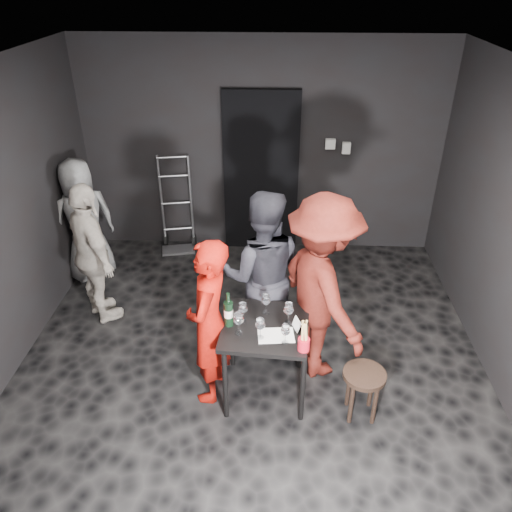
{
  "coord_description": "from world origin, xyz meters",
  "views": [
    {
      "loc": [
        0.22,
        -3.55,
        3.4
      ],
      "look_at": [
        0.04,
        0.25,
        1.13
      ],
      "focal_mm": 35.0,
      "sensor_mm": 36.0,
      "label": 1
    }
  ],
  "objects_px": {
    "woman_black": "(262,265)",
    "bystander_cream": "(92,252)",
    "tasting_table": "(265,334)",
    "server_red": "(209,320)",
    "bystander_grey": "(84,221)",
    "hand_truck": "(178,233)",
    "wine_bottle": "(229,313)",
    "man_maroon": "(323,273)",
    "stool": "(364,381)",
    "breadstick_cup": "(304,336)"
  },
  "relations": [
    {
      "from": "tasting_table",
      "to": "woman_black",
      "type": "relative_size",
      "value": 0.39
    },
    {
      "from": "tasting_table",
      "to": "stool",
      "type": "relative_size",
      "value": 1.6
    },
    {
      "from": "tasting_table",
      "to": "woman_black",
      "type": "height_order",
      "value": "woman_black"
    },
    {
      "from": "stool",
      "to": "server_red",
      "type": "height_order",
      "value": "server_red"
    },
    {
      "from": "breadstick_cup",
      "to": "bystander_grey",
      "type": "bearing_deg",
      "value": 139.64
    },
    {
      "from": "woman_black",
      "to": "bystander_cream",
      "type": "height_order",
      "value": "woman_black"
    },
    {
      "from": "woman_black",
      "to": "man_maroon",
      "type": "height_order",
      "value": "man_maroon"
    },
    {
      "from": "tasting_table",
      "to": "stool",
      "type": "bearing_deg",
      "value": -16.04
    },
    {
      "from": "server_red",
      "to": "bystander_grey",
      "type": "distance_m",
      "value": 2.54
    },
    {
      "from": "woman_black",
      "to": "wine_bottle",
      "type": "distance_m",
      "value": 0.7
    },
    {
      "from": "stool",
      "to": "bystander_cream",
      "type": "xyz_separation_m",
      "value": [
        -2.64,
        1.26,
        0.43
      ]
    },
    {
      "from": "tasting_table",
      "to": "bystander_grey",
      "type": "distance_m",
      "value": 2.87
    },
    {
      "from": "bystander_grey",
      "to": "wine_bottle",
      "type": "distance_m",
      "value": 2.65
    },
    {
      "from": "server_red",
      "to": "bystander_cream",
      "type": "height_order",
      "value": "bystander_cream"
    },
    {
      "from": "stool",
      "to": "breadstick_cup",
      "type": "relative_size",
      "value": 1.59
    },
    {
      "from": "woman_black",
      "to": "bystander_grey",
      "type": "distance_m",
      "value": 2.47
    },
    {
      "from": "stool",
      "to": "man_maroon",
      "type": "xyz_separation_m",
      "value": [
        -0.34,
        0.59,
        0.69
      ]
    },
    {
      "from": "tasting_table",
      "to": "bystander_cream",
      "type": "distance_m",
      "value": 2.09
    },
    {
      "from": "wine_bottle",
      "to": "bystander_cream",
      "type": "bearing_deg",
      "value": 145.62
    },
    {
      "from": "bystander_cream",
      "to": "tasting_table",
      "type": "bearing_deg",
      "value": -159.68
    },
    {
      "from": "server_red",
      "to": "man_maroon",
      "type": "distance_m",
      "value": 1.06
    },
    {
      "from": "woman_black",
      "to": "man_maroon",
      "type": "distance_m",
      "value": 0.62
    },
    {
      "from": "breadstick_cup",
      "to": "hand_truck",
      "type": "bearing_deg",
      "value": 118.62
    },
    {
      "from": "stool",
      "to": "man_maroon",
      "type": "relative_size",
      "value": 0.22
    },
    {
      "from": "server_red",
      "to": "wine_bottle",
      "type": "xyz_separation_m",
      "value": [
        0.16,
        0.01,
        0.07
      ]
    },
    {
      "from": "breadstick_cup",
      "to": "man_maroon",
      "type": "bearing_deg",
      "value": 74.56
    },
    {
      "from": "stool",
      "to": "wine_bottle",
      "type": "relative_size",
      "value": 1.46
    },
    {
      "from": "hand_truck",
      "to": "woman_black",
      "type": "xyz_separation_m",
      "value": [
        1.2,
        -1.92,
        0.72
      ]
    },
    {
      "from": "man_maroon",
      "to": "bystander_grey",
      "type": "xyz_separation_m",
      "value": [
        -2.68,
        1.49,
        -0.31
      ]
    },
    {
      "from": "stool",
      "to": "breadstick_cup",
      "type": "bearing_deg",
      "value": -174.29
    },
    {
      "from": "server_red",
      "to": "bystander_cream",
      "type": "bearing_deg",
      "value": -120.92
    },
    {
      "from": "bystander_grey",
      "to": "wine_bottle",
      "type": "height_order",
      "value": "bystander_grey"
    },
    {
      "from": "wine_bottle",
      "to": "hand_truck",
      "type": "bearing_deg",
      "value": 110.1
    },
    {
      "from": "woman_black",
      "to": "bystander_cream",
      "type": "bearing_deg",
      "value": -12.86
    },
    {
      "from": "hand_truck",
      "to": "bystander_cream",
      "type": "relative_size",
      "value": 0.8
    },
    {
      "from": "hand_truck",
      "to": "breadstick_cup",
      "type": "relative_size",
      "value": 4.39
    },
    {
      "from": "tasting_table",
      "to": "woman_black",
      "type": "xyz_separation_m",
      "value": [
        -0.05,
        0.64,
        0.3
      ]
    },
    {
      "from": "man_maroon",
      "to": "hand_truck",
      "type": "bearing_deg",
      "value": 10.34
    },
    {
      "from": "hand_truck",
      "to": "server_red",
      "type": "height_order",
      "value": "server_red"
    },
    {
      "from": "man_maroon",
      "to": "bystander_cream",
      "type": "xyz_separation_m",
      "value": [
        -2.3,
        0.67,
        -0.25
      ]
    },
    {
      "from": "hand_truck",
      "to": "tasting_table",
      "type": "xyz_separation_m",
      "value": [
        1.25,
        -2.57,
        0.42
      ]
    },
    {
      "from": "bystander_grey",
      "to": "breadstick_cup",
      "type": "bearing_deg",
      "value": 101.6
    },
    {
      "from": "server_red",
      "to": "breadstick_cup",
      "type": "relative_size",
      "value": 5.42
    },
    {
      "from": "bystander_cream",
      "to": "bystander_grey",
      "type": "bearing_deg",
      "value": -14.99
    },
    {
      "from": "server_red",
      "to": "woman_black",
      "type": "height_order",
      "value": "woman_black"
    },
    {
      "from": "man_maroon",
      "to": "wine_bottle",
      "type": "height_order",
      "value": "man_maroon"
    },
    {
      "from": "hand_truck",
      "to": "woman_black",
      "type": "height_order",
      "value": "woman_black"
    },
    {
      "from": "woman_black",
      "to": "wine_bottle",
      "type": "height_order",
      "value": "woman_black"
    },
    {
      "from": "tasting_table",
      "to": "server_red",
      "type": "xyz_separation_m",
      "value": [
        -0.47,
        -0.02,
        0.15
      ]
    },
    {
      "from": "bystander_cream",
      "to": "man_maroon",
      "type": "bearing_deg",
      "value": -146.6
    }
  ]
}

